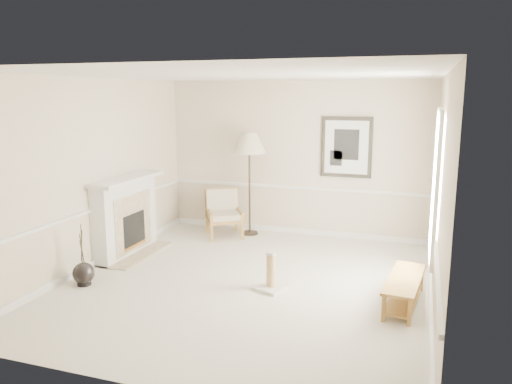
% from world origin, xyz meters
% --- Properties ---
extents(ground, '(5.50, 5.50, 0.00)m').
position_xyz_m(ground, '(0.00, 0.00, 0.00)').
color(ground, silver).
rests_on(ground, ground).
extents(room, '(5.04, 5.54, 2.92)m').
position_xyz_m(room, '(0.14, 0.08, 1.87)').
color(room, beige).
rests_on(room, ground).
extents(fireplace, '(0.64, 1.64, 1.31)m').
position_xyz_m(fireplace, '(-2.34, 0.60, 0.64)').
color(fireplace, white).
rests_on(fireplace, ground).
extents(floor_vase, '(0.31, 0.31, 0.89)m').
position_xyz_m(floor_vase, '(-2.15, -0.82, 0.16)').
color(floor_vase, black).
rests_on(floor_vase, ground).
extents(armchair, '(0.92, 0.94, 0.87)m').
position_xyz_m(armchair, '(-1.26, 2.19, 0.47)').
color(armchair, '#AC8037').
rests_on(armchair, ground).
extents(floor_lamp, '(0.72, 0.72, 1.95)m').
position_xyz_m(floor_lamp, '(-0.80, 2.40, 1.70)').
color(floor_lamp, black).
rests_on(floor_lamp, ground).
extents(bench, '(0.51, 1.32, 0.37)m').
position_xyz_m(bench, '(2.15, -0.08, 0.25)').
color(bench, '#AC8037').
rests_on(bench, ground).
extents(scratching_post, '(0.48, 0.48, 0.54)m').
position_xyz_m(scratching_post, '(0.39, -0.13, 0.17)').
color(scratching_post, beige).
rests_on(scratching_post, ground).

